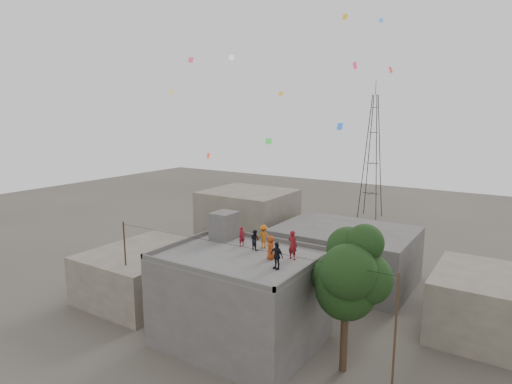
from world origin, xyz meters
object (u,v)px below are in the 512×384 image
Objects in this scene: tree at (350,275)px; person_dark_adult at (277,256)px; transmission_tower at (372,157)px; stair_head_box at (224,225)px; person_red_adult at (293,245)px.

tree reaches higher than person_dark_adult.
transmission_tower is at bearing 113.74° from person_dark_adult.
tree is at bearing -73.91° from transmission_tower.
stair_head_box is at bearing 169.26° from tree.
stair_head_box is 1.20× the size of person_dark_adult.
stair_head_box is 0.10× the size of transmission_tower.
transmission_tower is at bearing -66.90° from person_red_adult.
transmission_tower is 12.02× the size of person_dark_adult.
stair_head_box is at bearing 165.52° from person_dark_adult.
transmission_tower is at bearing 106.09° from tree.
stair_head_box reaches higher than person_red_adult.
transmission_tower is 10.59× the size of person_red_adult.
transmission_tower reaches higher than stair_head_box.
person_dark_adult is at bearing 102.91° from person_red_adult.
tree is (10.57, -2.00, -1.00)m from stair_head_box.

